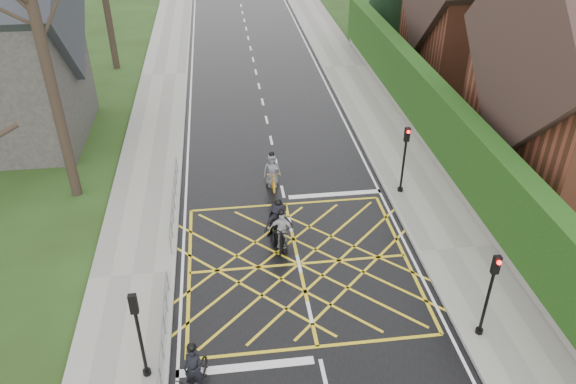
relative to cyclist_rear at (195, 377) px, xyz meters
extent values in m
plane|color=black|center=(3.69, 5.17, -0.60)|extent=(120.00, 120.00, 0.00)
cube|color=black|center=(3.69, 5.17, -0.59)|extent=(9.00, 80.00, 0.01)
cube|color=gray|center=(9.69, 5.17, -0.52)|extent=(3.00, 80.00, 0.15)
cube|color=gray|center=(-2.31, 5.17, -0.52)|extent=(3.00, 80.00, 0.15)
cube|color=slate|center=(11.44, 11.17, -0.25)|extent=(0.50, 38.00, 0.70)
cube|color=#0F350E|center=(11.44, 11.17, 1.50)|extent=(0.90, 38.00, 2.80)
cube|color=brown|center=(18.44, 23.17, 2.40)|extent=(9.00, 8.00, 6.00)
cylinder|color=black|center=(14.44, 31.17, 0.00)|extent=(0.50, 0.50, 1.20)
cylinder|color=black|center=(-5.31, 11.17, 4.90)|extent=(0.44, 0.44, 11.00)
cylinder|color=black|center=(-6.31, 19.17, 5.40)|extent=(0.44, 0.44, 12.00)
cylinder|color=slate|center=(-0.96, 1.67, 0.40)|extent=(0.05, 5.00, 0.05)
cylinder|color=slate|center=(-0.96, 1.67, -0.05)|extent=(0.04, 5.00, 0.04)
cylinder|color=slate|center=(-0.96, 4.17, -0.10)|extent=(0.04, 0.04, 1.00)
cylinder|color=slate|center=(-0.96, 9.17, 0.40)|extent=(0.05, 6.00, 0.05)
cylinder|color=slate|center=(-0.96, 9.17, -0.05)|extent=(0.04, 6.00, 0.04)
cylinder|color=slate|center=(-0.96, 6.17, -0.10)|extent=(0.04, 0.04, 1.00)
cylinder|color=slate|center=(-0.96, 12.17, -0.10)|extent=(0.04, 0.04, 1.00)
cylinder|color=black|center=(8.79, 9.37, 0.90)|extent=(0.10, 0.10, 3.00)
cylinder|color=black|center=(8.79, 9.37, -0.45)|extent=(0.24, 0.24, 0.30)
cube|color=black|center=(8.79, 9.37, 2.30)|extent=(0.22, 0.16, 0.62)
sphere|color=#FF0C0C|center=(8.79, 9.25, 2.48)|extent=(0.14, 0.14, 0.14)
cylinder|color=black|center=(8.79, 0.97, 0.90)|extent=(0.10, 0.10, 3.00)
cylinder|color=black|center=(8.79, 0.97, -0.45)|extent=(0.24, 0.24, 0.30)
cube|color=black|center=(8.79, 0.97, 2.30)|extent=(0.22, 0.16, 0.62)
sphere|color=#FF0C0C|center=(8.79, 0.85, 2.48)|extent=(0.14, 0.14, 0.14)
cylinder|color=black|center=(-1.41, 0.67, 0.90)|extent=(0.10, 0.10, 3.00)
cylinder|color=black|center=(-1.41, 0.67, -0.45)|extent=(0.24, 0.24, 0.30)
cube|color=black|center=(-1.41, 0.67, 2.30)|extent=(0.22, 0.16, 0.62)
sphere|color=#FF0C0C|center=(-1.41, 0.79, 2.48)|extent=(0.14, 0.14, 0.14)
imported|color=black|center=(0.00, -0.03, -0.10)|extent=(1.26, 2.00, 0.99)
imported|color=black|center=(0.00, 0.07, 0.25)|extent=(0.71, 0.59, 1.68)
sphere|color=black|center=(0.00, 0.07, 1.11)|extent=(0.26, 0.26, 0.26)
imported|color=black|center=(3.05, 6.87, -0.09)|extent=(0.91, 1.74, 1.01)
imported|color=black|center=(3.05, 6.97, 0.17)|extent=(0.88, 0.77, 1.54)
sphere|color=black|center=(3.05, 6.97, 0.96)|extent=(0.24, 0.24, 0.24)
imported|color=black|center=(3.09, 6.50, -0.06)|extent=(1.15, 2.14, 1.07)
imported|color=black|center=(3.09, 6.60, 0.31)|extent=(1.29, 0.92, 1.81)
sphere|color=black|center=(3.09, 6.60, 1.24)|extent=(0.28, 0.28, 0.28)
imported|color=black|center=(3.18, 6.22, -0.09)|extent=(0.83, 1.74, 1.01)
imported|color=#B0B1B5|center=(3.18, 6.32, 0.18)|extent=(0.97, 0.57, 1.54)
sphere|color=black|center=(3.18, 6.32, 0.97)|extent=(0.24, 0.24, 0.24)
imported|color=#B57D16|center=(3.29, 10.71, -0.14)|extent=(0.66, 1.76, 0.92)
imported|color=#54565B|center=(3.29, 10.81, 0.18)|extent=(0.78, 0.52, 1.56)
sphere|color=black|center=(3.29, 10.81, 0.98)|extent=(0.24, 0.24, 0.24)
camera|label=1|loc=(1.25, -10.65, 12.74)|focal=35.00mm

